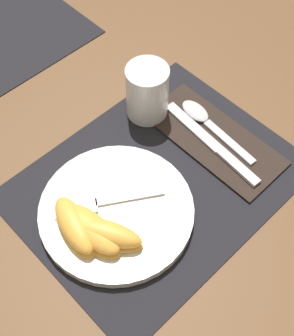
{
  "coord_description": "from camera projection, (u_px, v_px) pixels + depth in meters",
  "views": [
    {
      "loc": [
        -0.3,
        -0.29,
        0.66
      ],
      "look_at": [
        -0.0,
        0.02,
        0.02
      ],
      "focal_mm": 50.0,
      "sensor_mm": 36.0,
      "label": 1
    }
  ],
  "objects": [
    {
      "name": "napkin",
      "position": [
        214.0,
        138.0,
        0.82
      ],
      "size": [
        0.11,
        0.25,
        0.0
      ],
      "color": "#2D231E",
      "rests_on": "placemat"
    },
    {
      "name": "placemat",
      "position": [
        157.0,
        181.0,
        0.78
      ],
      "size": [
        0.45,
        0.35,
        0.0
      ],
      "color": "black",
      "rests_on": "ground_plane"
    },
    {
      "name": "plate",
      "position": [
        116.0,
        211.0,
        0.73
      ],
      "size": [
        0.24,
        0.24,
        0.02
      ],
      "color": "white",
      "rests_on": "placemat"
    },
    {
      "name": "spoon",
      "position": [
        204.0,
        119.0,
        0.84
      ],
      "size": [
        0.04,
        0.18,
        0.01
      ],
      "color": "silver",
      "rests_on": "napkin"
    },
    {
      "name": "citrus_wedge_0",
      "position": [
        75.0,
        226.0,
        0.69
      ],
      "size": [
        0.07,
        0.12,
        0.03
      ],
      "color": "#F7C656",
      "rests_on": "plate"
    },
    {
      "name": "knife",
      "position": [
        213.0,
        144.0,
        0.81
      ],
      "size": [
        0.04,
        0.22,
        0.01
      ],
      "color": "silver",
      "rests_on": "napkin"
    },
    {
      "name": "ground_plane",
      "position": [
        157.0,
        182.0,
        0.78
      ],
      "size": [
        3.0,
        3.0,
        0.0
      ],
      "primitive_type": "plane",
      "color": "brown"
    },
    {
      "name": "citrus_wedge_1",
      "position": [
        91.0,
        230.0,
        0.69
      ],
      "size": [
        0.06,
        0.12,
        0.03
      ],
      "color": "#F7C656",
      "rests_on": "plate"
    },
    {
      "name": "citrus_wedge_2",
      "position": [
        104.0,
        233.0,
        0.69
      ],
      "size": [
        0.1,
        0.13,
        0.03
      ],
      "color": "#F7C656",
      "rests_on": "plate"
    },
    {
      "name": "fork",
      "position": [
        102.0,
        204.0,
        0.73
      ],
      "size": [
        0.16,
        0.11,
        0.0
      ],
      "color": "silver",
      "rests_on": "plate"
    },
    {
      "name": "juice_glass",
      "position": [
        147.0,
        94.0,
        0.82
      ],
      "size": [
        0.08,
        0.08,
        0.1
      ],
      "color": "silver",
      "rests_on": "placemat"
    }
  ]
}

